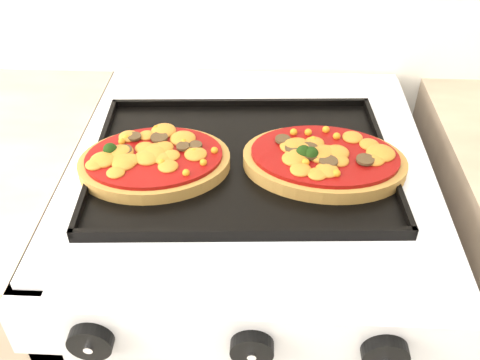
# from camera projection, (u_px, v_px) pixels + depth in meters

# --- Properties ---
(stove) EXTENTS (0.60, 0.60, 0.91)m
(stove) POSITION_uv_depth(u_px,v_px,m) (247.00, 322.00, 1.17)
(stove) COLOR silver
(stove) RESTS_ON floor
(control_panel) EXTENTS (0.60, 0.02, 0.09)m
(control_panel) POSITION_uv_depth(u_px,v_px,m) (241.00, 334.00, 0.68)
(control_panel) COLOR silver
(control_panel) RESTS_ON stove
(knob_left) EXTENTS (0.06, 0.02, 0.06)m
(knob_left) POSITION_uv_depth(u_px,v_px,m) (91.00, 342.00, 0.67)
(knob_left) COLOR black
(knob_left) RESTS_ON control_panel
(knob_center) EXTENTS (0.05, 0.02, 0.05)m
(knob_center) POSITION_uv_depth(u_px,v_px,m) (252.00, 349.00, 0.66)
(knob_center) COLOR black
(knob_center) RESTS_ON control_panel
(knob_right) EXTENTS (0.06, 0.02, 0.06)m
(knob_right) POSITION_uv_depth(u_px,v_px,m) (385.00, 354.00, 0.66)
(knob_right) COLOR black
(knob_right) RESTS_ON control_panel
(baking_tray) EXTENTS (0.49, 0.38, 0.02)m
(baking_tray) POSITION_uv_depth(u_px,v_px,m) (241.00, 159.00, 0.86)
(baking_tray) COLOR black
(baking_tray) RESTS_ON stove
(pizza_left) EXTENTS (0.26, 0.21, 0.03)m
(pizza_left) POSITION_uv_depth(u_px,v_px,m) (155.00, 160.00, 0.83)
(pizza_left) COLOR #A67339
(pizza_left) RESTS_ON baking_tray
(pizza_right) EXTENTS (0.27, 0.20, 0.04)m
(pizza_right) POSITION_uv_depth(u_px,v_px,m) (324.00, 159.00, 0.83)
(pizza_right) COLOR #A67339
(pizza_right) RESTS_ON baking_tray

